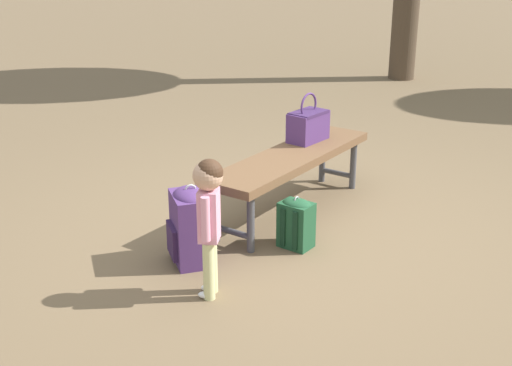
% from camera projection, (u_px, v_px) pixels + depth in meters
% --- Properties ---
extents(ground_plane, '(40.00, 40.00, 0.00)m').
position_uv_depth(ground_plane, '(294.00, 234.00, 4.52)').
color(ground_plane, brown).
rests_on(ground_plane, ground).
extents(park_bench, '(1.65, 0.74, 0.45)m').
position_uv_depth(park_bench, '(292.00, 161.00, 4.74)').
color(park_bench, brown).
rests_on(park_bench, ground).
extents(handbag, '(0.36, 0.26, 0.37)m').
position_uv_depth(handbag, '(308.00, 124.00, 4.98)').
color(handbag, '#4C2D66').
rests_on(handbag, park_bench).
extents(child_standing, '(0.21, 0.16, 0.81)m').
position_uv_depth(child_standing, '(209.00, 208.00, 3.57)').
color(child_standing, '#CCCC8C').
rests_on(child_standing, ground).
extents(backpack_large, '(0.37, 0.36, 0.51)m').
position_uv_depth(backpack_large, '(192.00, 224.00, 4.06)').
color(backpack_large, '#4C2D66').
rests_on(backpack_large, ground).
extents(backpack_small, '(0.21, 0.24, 0.35)m').
position_uv_depth(backpack_small, '(296.00, 222.00, 4.28)').
color(backpack_small, '#1E4C2D').
rests_on(backpack_small, ground).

